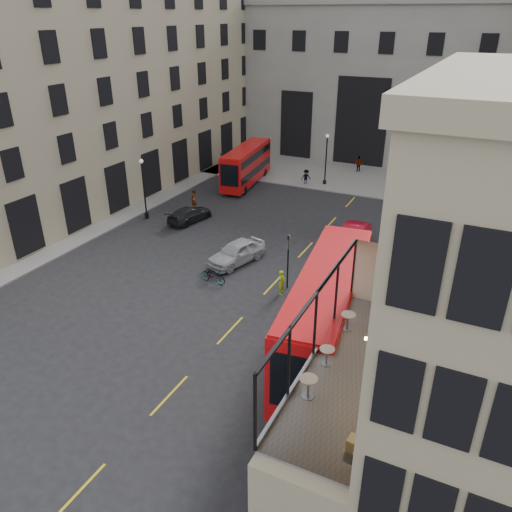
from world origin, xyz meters
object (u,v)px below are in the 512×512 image
at_px(car_a, 237,252).
at_px(pedestrian_b, 306,177).
at_px(street_lamp_b, 326,163).
at_px(cafe_chair_b, 384,371).
at_px(bus_far, 246,164).
at_px(traffic_light_far, 222,166).
at_px(traffic_light_near, 288,255).
at_px(pedestrian_d, 425,176).
at_px(cafe_chair_a, 355,444).
at_px(cafe_chair_d, 400,320).
at_px(car_c, 190,214).
at_px(cafe_chair_c, 390,353).
at_px(cafe_table_mid, 327,354).
at_px(cafe_table_near, 308,385).
at_px(cyclist, 282,282).
at_px(street_lamp_a, 144,192).
at_px(bicycle, 213,276).
at_px(pedestrian_c, 359,164).
at_px(pedestrian_a, 225,163).
at_px(pedestrian_e, 193,200).
at_px(cafe_table_far, 348,319).
at_px(bus_near, 326,310).
at_px(car_b, 353,236).

bearing_deg(car_a, pedestrian_b, 111.91).
height_order(street_lamp_b, cafe_chair_b, cafe_chair_b).
bearing_deg(street_lamp_b, car_a, -89.31).
bearing_deg(bus_far, pedestrian_b, 22.66).
relative_size(traffic_light_far, car_a, 0.79).
relative_size(traffic_light_near, bus_far, 0.38).
xyz_separation_m(pedestrian_d, cafe_chair_a, (4.25, -42.92, 4.07)).
xyz_separation_m(bus_far, cafe_chair_d, (21.08, -27.11, 2.67)).
bearing_deg(car_c, cafe_chair_c, 150.56).
height_order(cafe_table_mid, cafe_chair_d, cafe_chair_d).
bearing_deg(cafe_table_near, cafe_chair_d, 71.31).
xyz_separation_m(cyclist, pedestrian_b, (-6.76, 21.99, -0.01)).
height_order(street_lamp_a, bicycle, street_lamp_a).
xyz_separation_m(pedestrian_c, cafe_table_near, (9.63, -42.12, 4.17)).
bearing_deg(traffic_light_near, pedestrian_a, 127.52).
relative_size(street_lamp_b, bus_far, 0.53).
distance_m(pedestrian_d, pedestrian_e, 25.06).
height_order(cyclist, cafe_table_mid, cafe_table_mid).
bearing_deg(cafe_table_far, street_lamp_b, 110.17).
distance_m(car_c, cafe_table_mid, 27.24).
xyz_separation_m(pedestrian_e, cafe_table_far, (19.96, -19.17, 4.14)).
distance_m(bus_near, car_b, 14.38).
bearing_deg(pedestrian_c, cafe_chair_b, 62.12).
distance_m(car_c, bicycle, 11.34).
relative_size(bus_near, pedestrian_d, 8.00).
height_order(car_a, pedestrian_e, pedestrian_e).
relative_size(pedestrian_c, cafe_chair_b, 2.05).
relative_size(car_b, cafe_chair_b, 5.35).
relative_size(street_lamp_a, cafe_table_far, 7.21).
distance_m(car_a, cafe_table_mid, 18.50).
bearing_deg(pedestrian_a, bus_near, -29.22).
bearing_deg(cafe_table_far, cafe_table_near, -90.47).
bearing_deg(cafe_table_near, cafe_chair_c, 57.75).
distance_m(cafe_chair_c, cafe_chair_d, 2.46).
height_order(traffic_light_far, cyclist, traffic_light_far).
distance_m(pedestrian_a, cafe_chair_a, 46.35).
relative_size(cafe_table_mid, cafe_table_far, 0.94).
bearing_deg(bicycle, street_lamp_b, 5.47).
height_order(bus_near, cafe_chair_a, cafe_chair_a).
distance_m(street_lamp_a, cafe_chair_b, 30.63).
xyz_separation_m(car_b, cyclist, (-1.98, -9.20, 0.02)).
bearing_deg(pedestrian_a, cafe_chair_d, -27.06).
xyz_separation_m(bus_far, pedestrian_a, (-4.71, 3.81, -1.42)).
bearing_deg(cyclist, pedestrian_a, 30.94).
distance_m(car_b, cafe_table_mid, 21.43).
height_order(street_lamp_b, cafe_chair_c, cafe_chair_c).
bearing_deg(cafe_chair_c, car_a, 136.53).
bearing_deg(bus_far, car_c, -88.09).
bearing_deg(pedestrian_c, bicycle, 42.45).
height_order(bus_far, cyclist, bus_far).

